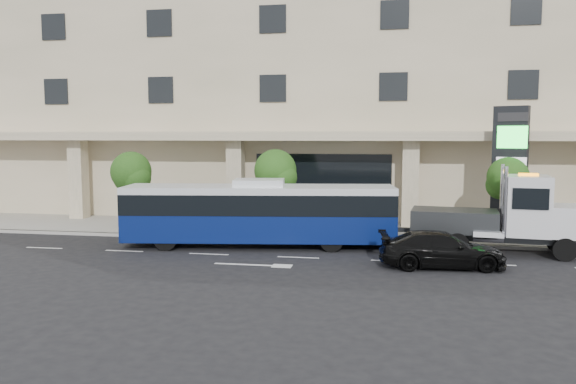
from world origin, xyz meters
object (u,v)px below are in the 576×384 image
black_sedan (442,250)px  signage_pylon (509,171)px  tow_truck (508,217)px  city_bus (259,212)px

black_sedan → signage_pylon: 8.10m
tow_truck → city_bus: bearing=-171.1°
tow_truck → signage_pylon: 3.92m
tow_truck → black_sedan: bearing=-127.2°
tow_truck → signage_pylon: bearing=85.6°
tow_truck → signage_pylon: signage_pylon is taller
city_bus → signage_pylon: (11.89, 3.74, 1.83)m
tow_truck → black_sedan: size_ratio=1.77×
black_sedan → signage_pylon: size_ratio=0.75×
city_bus → signage_pylon: size_ratio=1.97×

